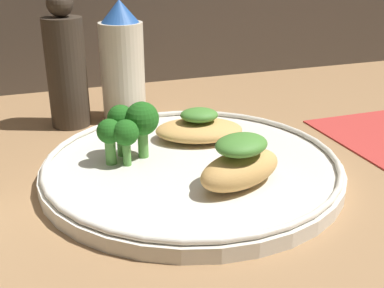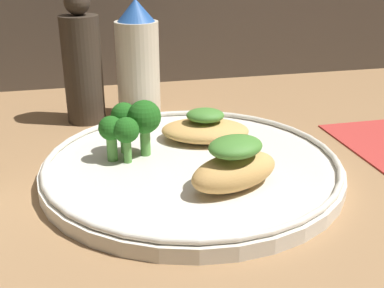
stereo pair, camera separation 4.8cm
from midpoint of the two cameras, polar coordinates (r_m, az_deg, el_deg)
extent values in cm
cube|color=#936D47|center=(49.65, -2.78, -4.22)|extent=(180.00, 180.00, 1.00)
cylinder|color=silver|center=(49.12, -2.80, -2.97)|extent=(30.36, 30.36, 1.40)
torus|color=silver|center=(48.70, -2.82, -1.91)|extent=(29.76, 29.76, 0.60)
ellipsoid|color=tan|center=(43.58, 2.63, -3.10)|extent=(9.94, 7.36, 3.19)
ellipsoid|color=#478433|center=(42.58, 2.69, -0.15)|extent=(6.30, 5.71, 1.69)
ellipsoid|color=tan|center=(54.16, -1.69, 1.60)|extent=(11.10, 8.60, 2.15)
ellipsoid|color=#478433|center=(53.53, -1.71, 3.41)|extent=(4.95, 4.34, 1.48)
cylinder|color=#569942|center=(49.97, -8.57, 0.02)|extent=(1.06, 1.06, 3.00)
sphere|color=#1E5B19|center=(49.00, -8.75, 2.95)|extent=(3.46, 3.46, 3.46)
cylinder|color=#569942|center=(50.74, -10.99, 0.30)|extent=(1.06, 1.06, 3.15)
sphere|color=#1E5B19|center=(49.85, -11.21, 2.99)|extent=(2.74, 2.74, 2.74)
cylinder|color=#569942|center=(49.04, -12.41, -0.95)|extent=(1.07, 1.07, 2.64)
sphere|color=#1E5B19|center=(48.23, -12.62, 1.43)|extent=(2.48, 2.48, 2.48)
cylinder|color=#569942|center=(48.45, -10.56, -1.14)|extent=(0.82, 0.82, 2.57)
sphere|color=#1E5B19|center=(47.63, -10.74, 1.28)|extent=(2.61, 2.61, 2.61)
cylinder|color=beige|center=(64.41, -10.34, 8.34)|extent=(5.66, 5.66, 12.80)
cone|color=#23519E|center=(62.99, -10.84, 15.23)|extent=(4.81, 4.81, 2.82)
cylinder|color=#382D23|center=(63.61, -16.76, 8.01)|extent=(4.97, 4.97, 13.76)
sphere|color=#382D23|center=(62.15, -17.66, 15.59)|extent=(3.23, 3.23, 3.23)
camera|label=1|loc=(0.02, -92.86, -1.19)|focal=45.00mm
camera|label=2|loc=(0.02, 87.14, 1.19)|focal=45.00mm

